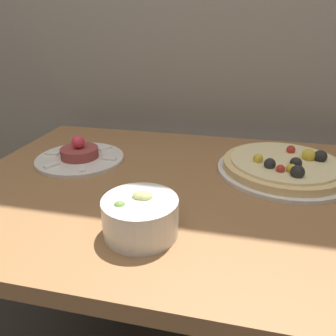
# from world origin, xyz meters

# --- Properties ---
(dining_table) EXTENTS (1.10, 0.75, 0.78)m
(dining_table) POSITION_xyz_m (0.00, 0.38, 0.66)
(dining_table) COLOR olive
(dining_table) RESTS_ON ground_plane
(pizza_plate) EXTENTS (0.33, 0.33, 0.06)m
(pizza_plate) POSITION_xyz_m (0.22, 0.50, 0.80)
(pizza_plate) COLOR silver
(pizza_plate) RESTS_ON dining_table
(tartare_plate) EXTENTS (0.24, 0.24, 0.07)m
(tartare_plate) POSITION_xyz_m (-0.32, 0.46, 0.80)
(tartare_plate) COLOR silver
(tartare_plate) RESTS_ON dining_table
(small_bowl) EXTENTS (0.14, 0.14, 0.08)m
(small_bowl) POSITION_xyz_m (-0.06, 0.17, 0.82)
(small_bowl) COLOR silver
(small_bowl) RESTS_ON dining_table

